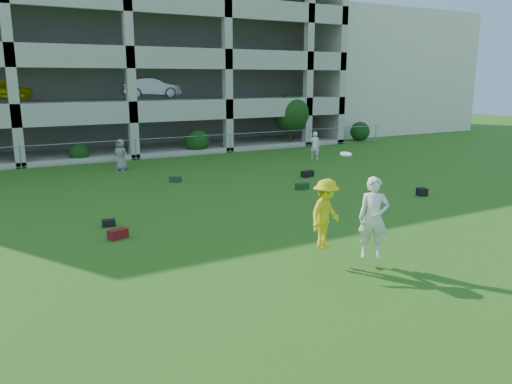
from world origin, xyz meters
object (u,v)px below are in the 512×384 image
bystander_c (121,155)px  crate_d (422,192)px  stucco_building (353,73)px  bystander_e (315,146)px  frisbee_contest (343,215)px  parking_garage (97,57)px

bystander_c → crate_d: (9.09, -11.36, -0.65)m
stucco_building → bystander_e: bearing=-135.2°
crate_d → frisbee_contest: size_ratio=0.13×
parking_garage → stucco_building: bearing=0.7°
crate_d → frisbee_contest: 8.88m
bystander_c → frisbee_contest: bearing=-32.9°
crate_d → stucco_building: bearing=56.4°
stucco_building → frisbee_contest: bearing=-129.6°
bystander_c → bystander_e: bystander_e is taller
parking_garage → bystander_c: bearing=-97.7°
bystander_e → frisbee_contest: size_ratio=0.61×
bystander_e → parking_garage: parking_garage is taller
stucco_building → frisbee_contest: 36.36m
parking_garage → frisbee_contest: bearing=-90.1°
stucco_building → bystander_c: 27.68m
bystander_c → bystander_e: bearing=41.6°
crate_d → frisbee_contest: frisbee_contest is taller
bystander_e → bystander_c: bearing=34.5°
bystander_e → parking_garage: size_ratio=0.05×
frisbee_contest → parking_garage: 27.95m
frisbee_contest → stucco_building: bearing=50.4°
bystander_c → stucco_building: bearing=77.7°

